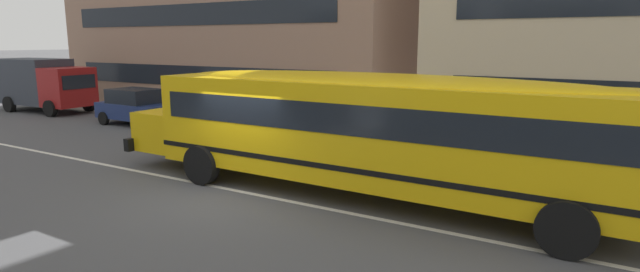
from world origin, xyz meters
The scene contains 6 objects.
ground_plane centered at (0.00, 0.00, 0.00)m, with size 400.00×400.00×0.00m, color #4C4C4F.
sidewalk_far centered at (0.00, 8.45, 0.01)m, with size 120.00×3.00×0.01m, color gray.
lane_centreline centered at (0.00, 0.00, 0.00)m, with size 110.00×0.16×0.01m, color silver.
school_bus centered at (2.75, 1.28, 1.80)m, with size 13.61×3.29×3.04m.
parked_car_dark_blue_by_lamppost centered at (-10.82, 5.56, 0.84)m, with size 3.93×1.94×1.64m.
box_truck centered at (-18.83, 5.94, 1.54)m, with size 6.11×2.62×2.82m.
Camera 1 is at (8.02, -9.45, 3.79)m, focal length 28.13 mm.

